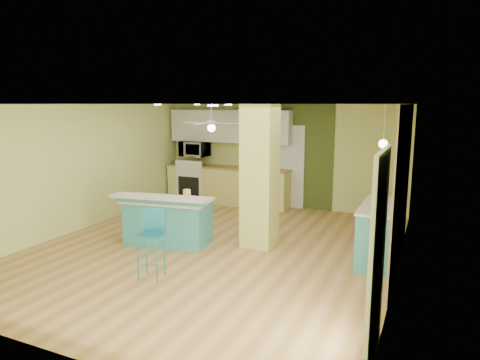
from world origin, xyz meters
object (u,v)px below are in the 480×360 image
(canister, at_px, (187,194))
(bar_stool, at_px, (152,232))
(fruit_bowl, at_px, (249,167))
(peninsula, at_px, (168,220))
(side_counter, at_px, (380,233))

(canister, bearing_deg, bar_stool, -76.71)
(bar_stool, height_order, fruit_bowl, bar_stool)
(fruit_bowl, distance_m, canister, 3.00)
(peninsula, distance_m, bar_stool, 1.54)
(peninsula, xyz_separation_m, bar_stool, (0.66, -1.37, 0.25))
(side_counter, xyz_separation_m, canister, (-3.31, -0.44, 0.43))
(peninsula, height_order, bar_stool, bar_stool)
(side_counter, height_order, fruit_bowl, fruit_bowl)
(canister, bearing_deg, fruit_bowl, 91.44)
(bar_stool, bearing_deg, canister, 91.39)
(side_counter, distance_m, canister, 3.37)
(peninsula, bearing_deg, fruit_bowl, 77.71)
(side_counter, xyz_separation_m, fruit_bowl, (-3.39, 2.56, 0.51))
(canister, bearing_deg, peninsula, -144.11)
(peninsula, height_order, fruit_bowl, fruit_bowl)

